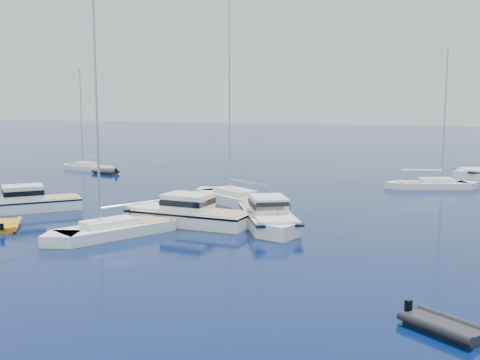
{
  "coord_description": "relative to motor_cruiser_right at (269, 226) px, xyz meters",
  "views": [
    {
      "loc": [
        23.42,
        -20.31,
        8.49
      ],
      "look_at": [
        4.56,
        23.0,
        2.2
      ],
      "focal_mm": 43.73,
      "sensor_mm": 36.0,
      "label": 1
    }
  ],
  "objects": [
    {
      "name": "sailboat_fore",
      "position": [
        -8.08,
        -6.48,
        0.0
      ],
      "size": [
        6.92,
        10.82,
        15.63
      ],
      "primitive_type": null,
      "rotation": [
        0.0,
        0.0,
        2.71
      ],
      "color": "white",
      "rests_on": "ground"
    },
    {
      "name": "motor_cruiser_left",
      "position": [
        -19.88,
        -2.46,
        0.0
      ],
      "size": [
        8.84,
        9.47,
        2.61
      ],
      "primitive_type": null,
      "rotation": [
        0.0,
        0.0,
        2.42
      ],
      "color": "white",
      "rests_on": "ground"
    },
    {
      "name": "tender_grey_far",
      "position": [
        -28.52,
        20.17,
        0.0
      ],
      "size": [
        3.42,
        2.15,
        0.95
      ],
      "primitive_type": null,
      "rotation": [
        0.0,
        0.0,
        1.47
      ],
      "color": "black",
      "rests_on": "ground"
    },
    {
      "name": "motor_cruiser_right",
      "position": [
        0.0,
        0.0,
        0.0
      ],
      "size": [
        7.85,
        10.2,
        2.64
      ],
      "primitive_type": null,
      "rotation": [
        0.0,
        0.0,
        3.69
      ],
      "color": "white",
      "rests_on": "ground"
    },
    {
      "name": "motor_cruiser_centre",
      "position": [
        -5.72,
        -1.5,
        0.0
      ],
      "size": [
        10.51,
        3.27,
        2.75
      ],
      "primitive_type": null,
      "rotation": [
        0.0,
        0.0,
        1.57
      ],
      "color": "white",
      "rests_on": "ground"
    },
    {
      "name": "sailboat_far_l",
      "position": [
        -32.86,
        22.44,
        0.0
      ],
      "size": [
        9.25,
        3.65,
        13.23
      ],
      "primitive_type": null,
      "rotation": [
        0.0,
        0.0,
        1.42
      ],
      "color": "silver",
      "rests_on": "ground"
    },
    {
      "name": "tender_grey_near",
      "position": [
        12.58,
        -14.83,
        0.0
      ],
      "size": [
        3.8,
        3.33,
        0.95
      ],
      "primitive_type": null,
      "rotation": [
        0.0,
        0.0,
        4.16
      ],
      "color": "black",
      "rests_on": "ground"
    },
    {
      "name": "sailboat_mid_r",
      "position": [
        -5.6,
        7.46,
        0.0
      ],
      "size": [
        12.19,
        8.9,
        18.0
      ],
      "primitive_type": null,
      "rotation": [
        0.0,
        0.0,
        1.04
      ],
      "color": "silver",
      "rests_on": "ground"
    },
    {
      "name": "sailboat_centre",
      "position": [
        8.49,
        23.3,
        0.0
      ],
      "size": [
        9.97,
        6.22,
        14.36
      ],
      "primitive_type": null,
      "rotation": [
        0.0,
        0.0,
        5.12
      ],
      "color": "white",
      "rests_on": "ground"
    },
    {
      "name": "tender_yellow",
      "position": [
        -16.16,
        -7.72,
        0.0
      ],
      "size": [
        4.13,
        4.4,
        0.95
      ],
      "primitive_type": null,
      "rotation": [
        0.0,
        0.0,
        0.68
      ],
      "color": "orange",
      "rests_on": "ground"
    }
  ]
}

